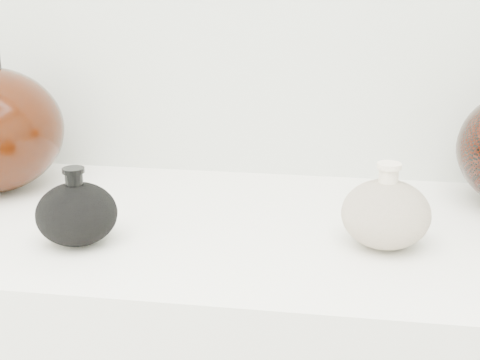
# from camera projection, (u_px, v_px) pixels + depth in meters

# --- Properties ---
(black_gourd_vase) EXTENTS (0.14, 0.14, 0.11)m
(black_gourd_vase) POSITION_uv_depth(u_px,v_px,m) (77.00, 213.00, 0.89)
(black_gourd_vase) COLOR black
(black_gourd_vase) RESTS_ON display_counter
(cream_gourd_vase) EXTENTS (0.15, 0.15, 0.12)m
(cream_gourd_vase) POSITION_uv_depth(u_px,v_px,m) (386.00, 213.00, 0.88)
(cream_gourd_vase) COLOR #C1B396
(cream_gourd_vase) RESTS_ON display_counter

